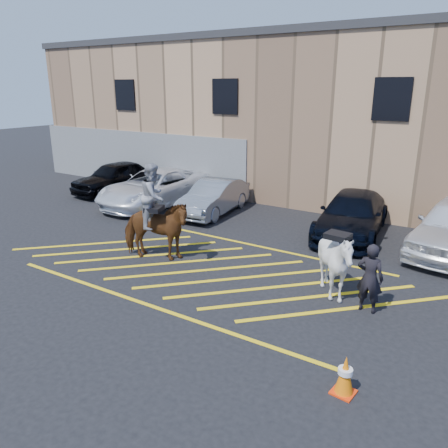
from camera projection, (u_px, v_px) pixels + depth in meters
The scene contains 11 objects.
ground at pixel (213, 267), 12.79m from camera, with size 90.00×90.00×0.00m, color black.
car_black_suv at pixel (115, 177), 21.47m from camera, with size 1.79×4.45×1.52m, color black.
car_white_pickup at pixel (155, 187), 19.20m from camera, with size 2.58×5.60×1.56m, color white.
car_silver_sedan at pixel (214, 197), 17.91m from camera, with size 1.45×4.16×1.37m, color gray.
car_blue_suv at pixel (352, 215), 15.34m from camera, with size 2.04×5.03×1.46m, color black.
handler at pixel (370, 278), 10.05m from camera, with size 0.61×0.40×1.67m, color black.
warehouse at pixel (349, 116), 21.33m from camera, with size 32.42×10.20×7.30m.
hatching_zone at pixel (208, 270), 12.55m from camera, with size 12.60×5.12×0.01m.
mounted_bay at pixel (155, 222), 12.99m from camera, with size 2.44×1.68×2.94m.
saddled_white at pixel (336, 263), 10.69m from camera, with size 1.66×1.82×1.82m.
traffic_cone at pixel (345, 375), 7.44m from camera, with size 0.42×0.42×0.73m.
Camera 1 is at (6.59, -9.80, 5.08)m, focal length 35.00 mm.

